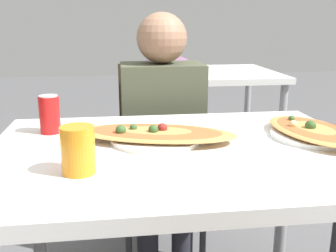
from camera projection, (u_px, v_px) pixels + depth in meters
dining_table at (179, 174)px, 1.17m from camera, size 1.11×0.81×0.76m
chair_far_seated at (160, 149)px, 1.93m from camera, size 0.40×0.40×0.91m
person_seated at (163, 120)px, 1.76m from camera, size 0.36×0.27×1.15m
pizza_main at (156, 134)px, 1.21m from camera, size 0.53×0.33×0.06m
soda_can at (50, 114)px, 1.28m from camera, size 0.07×0.07×0.12m
drink_glass at (78, 150)px, 0.95m from camera, size 0.08×0.08×0.12m
pizza_second at (314, 132)px, 1.24m from camera, size 0.28×0.42×0.06m
background_table at (192, 80)px, 2.79m from camera, size 1.10×0.80×0.88m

